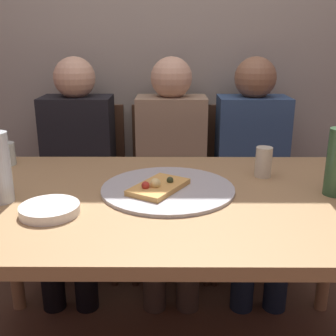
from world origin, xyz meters
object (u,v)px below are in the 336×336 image
(dining_table, at_px, (170,215))
(pizza_slice_last, at_px, (158,186))
(tumbler_near, at_px, (264,162))
(chair_middle, at_px, (171,177))
(guest_in_beanie, at_px, (171,163))
(chair_right, at_px, (247,177))
(short_glass, at_px, (6,154))
(plate_stack, at_px, (50,209))
(guest_in_sweater, at_px, (76,163))
(guest_by_wall, at_px, (253,164))
(chair_left, at_px, (84,177))
(pizza_tray, at_px, (168,189))

(dining_table, bearing_deg, pizza_slice_last, 157.10)
(tumbler_near, relative_size, chair_middle, 0.13)
(pizza_slice_last, xyz_separation_m, guest_in_beanie, (0.05, 0.69, -0.13))
(dining_table, height_order, pizza_slice_last, pizza_slice_last)
(tumbler_near, relative_size, chair_right, 0.13)
(short_glass, bearing_deg, pizza_slice_last, -26.46)
(dining_table, bearing_deg, tumbler_near, 28.45)
(short_glass, bearing_deg, dining_table, -26.26)
(plate_stack, distance_m, guest_in_sweater, 0.88)
(short_glass, distance_m, guest_in_beanie, 0.80)
(plate_stack, xyz_separation_m, guest_by_wall, (0.79, 0.86, -0.12))
(short_glass, bearing_deg, guest_in_beanie, 27.93)
(chair_middle, height_order, guest_in_sweater, guest_in_sweater)
(tumbler_near, relative_size, plate_stack, 0.64)
(dining_table, xyz_separation_m, short_glass, (-0.69, 0.34, 0.12))
(dining_table, relative_size, guest_in_beanie, 1.36)
(chair_left, relative_size, chair_right, 1.00)
(tumbler_near, height_order, chair_middle, chair_middle)
(dining_table, relative_size, chair_middle, 1.77)
(plate_stack, bearing_deg, short_glass, 122.91)
(chair_left, bearing_deg, dining_table, 119.39)
(tumbler_near, xyz_separation_m, chair_left, (-0.84, 0.66, -0.29))
(plate_stack, distance_m, guest_by_wall, 1.18)
(short_glass, bearing_deg, chair_middle, 36.83)
(chair_left, bearing_deg, short_glass, 68.58)
(chair_left, bearing_deg, pizza_slice_last, 117.77)
(guest_in_beanie, distance_m, guest_by_wall, 0.42)
(dining_table, height_order, chair_right, chair_right)
(dining_table, relative_size, chair_right, 1.77)
(plate_stack, height_order, guest_in_beanie, guest_in_beanie)
(chair_right, height_order, guest_in_beanie, guest_in_beanie)
(dining_table, xyz_separation_m, guest_by_wall, (0.43, 0.71, -0.03))
(chair_right, bearing_deg, pizza_tray, 61.90)
(short_glass, xyz_separation_m, guest_in_beanie, (0.69, 0.37, -0.15))
(chair_middle, bearing_deg, guest_in_beanie, 90.00)
(plate_stack, relative_size, guest_in_beanie, 0.15)
(pizza_tray, height_order, plate_stack, plate_stack)
(guest_in_sweater, distance_m, guest_in_beanie, 0.49)
(guest_by_wall, bearing_deg, pizza_slice_last, 55.73)
(pizza_slice_last, xyz_separation_m, tumbler_near, (0.40, 0.18, 0.03))
(pizza_tray, bearing_deg, dining_table, -79.81)
(pizza_tray, relative_size, guest_by_wall, 0.40)
(pizza_tray, height_order, chair_middle, chair_middle)
(dining_table, bearing_deg, pizza_tray, 100.19)
(pizza_tray, xyz_separation_m, guest_in_sweater, (-0.48, 0.66, -0.11))
(pizza_slice_last, bearing_deg, tumbler_near, 23.92)
(chair_right, xyz_separation_m, guest_in_sweater, (-0.91, -0.15, 0.13))
(tumbler_near, bearing_deg, dining_table, -151.55)
(pizza_slice_last, xyz_separation_m, chair_right, (0.47, 0.84, -0.26))
(guest_in_beanie, xyz_separation_m, guest_by_wall, (0.42, 0.00, 0.00))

